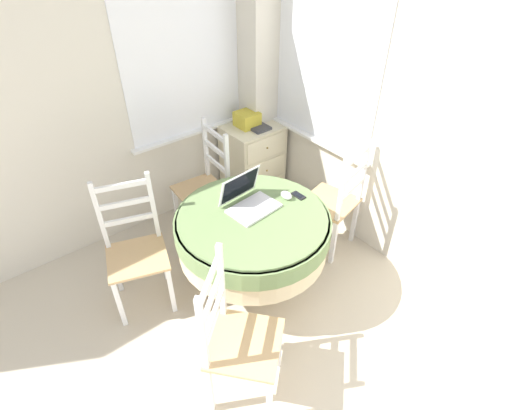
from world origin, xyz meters
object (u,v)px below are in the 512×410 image
(storage_box, at_px, (247,119))
(corner_cabinet, at_px, (253,160))
(round_dining_table, at_px, (253,231))
(dining_chair_left_flank, at_px, (136,251))
(dining_chair_near_back_window, at_px, (205,187))
(book_on_cabinet, at_px, (258,127))
(laptop, at_px, (249,200))
(cell_phone, at_px, (298,195))
(computer_mouse, at_px, (286,195))
(dining_chair_near_right_window, at_px, (335,202))
(dining_chair_camera_near, at_px, (237,340))

(storage_box, bearing_deg, corner_cabinet, -31.52)
(round_dining_table, height_order, dining_chair_left_flank, dining_chair_left_flank)
(dining_chair_near_back_window, xyz_separation_m, book_on_cabinet, (0.70, 0.15, 0.30))
(dining_chair_near_back_window, relative_size, corner_cabinet, 1.33)
(dining_chair_left_flank, relative_size, storage_box, 5.13)
(corner_cabinet, bearing_deg, round_dining_table, -128.09)
(laptop, height_order, corner_cabinet, laptop)
(round_dining_table, relative_size, cell_phone, 10.02)
(storage_box, bearing_deg, book_on_cabinet, -63.08)
(computer_mouse, xyz_separation_m, dining_chair_near_back_window, (-0.20, 0.81, -0.28))
(computer_mouse, relative_size, dining_chair_near_right_window, 0.10)
(round_dining_table, bearing_deg, dining_chair_left_flank, 147.56)
(round_dining_table, bearing_deg, cell_phone, -4.05)
(corner_cabinet, bearing_deg, cell_phone, -110.87)
(dining_chair_near_back_window, relative_size, book_on_cabinet, 4.69)
(corner_cabinet, bearing_deg, dining_chair_camera_near, -130.47)
(dining_chair_left_flank, height_order, corner_cabinet, dining_chair_left_flank)
(dining_chair_near_right_window, bearing_deg, dining_chair_left_flank, 162.60)
(computer_mouse, height_order, corner_cabinet, computer_mouse)
(corner_cabinet, bearing_deg, dining_chair_near_back_window, -162.64)
(round_dining_table, bearing_deg, storage_box, 54.12)
(dining_chair_near_back_window, xyz_separation_m, dining_chair_left_flank, (-0.83, -0.37, 0.00))
(round_dining_table, relative_size, dining_chair_camera_near, 1.08)
(dining_chair_near_back_window, xyz_separation_m, storage_box, (0.65, 0.24, 0.36))
(dining_chair_camera_near, xyz_separation_m, book_on_cabinet, (1.40, 1.56, 0.30))
(laptop, xyz_separation_m, dining_chair_left_flank, (-0.75, 0.35, -0.30))
(laptop, height_order, dining_chair_near_right_window, dining_chair_near_right_window)
(book_on_cabinet, bearing_deg, computer_mouse, -117.58)
(dining_chair_camera_near, distance_m, storage_box, 2.16)
(round_dining_table, bearing_deg, dining_chair_camera_near, -134.29)
(laptop, height_order, dining_chair_near_back_window, dining_chair_near_back_window)
(laptop, bearing_deg, cell_phone, -19.56)
(dining_chair_near_back_window, bearing_deg, round_dining_table, -98.14)
(cell_phone, relative_size, dining_chair_near_back_window, 0.11)
(computer_mouse, bearing_deg, corner_cabinet, 64.37)
(dining_chair_near_back_window, bearing_deg, cell_phone, -71.17)
(corner_cabinet, bearing_deg, dining_chair_near_right_window, -88.77)
(laptop, xyz_separation_m, dining_chair_near_back_window, (0.07, 0.72, -0.30))
(dining_chair_near_right_window, distance_m, book_on_cabinet, 1.05)
(dining_chair_left_flank, height_order, book_on_cabinet, dining_chair_left_flank)
(round_dining_table, distance_m, book_on_cabinet, 1.28)
(cell_phone, height_order, dining_chair_left_flank, dining_chair_left_flank)
(round_dining_table, relative_size, dining_chair_near_back_window, 1.08)
(laptop, height_order, storage_box, laptop)
(dining_chair_camera_near, relative_size, storage_box, 5.13)
(laptop, height_order, dining_chair_left_flank, dining_chair_left_flank)
(computer_mouse, distance_m, dining_chair_left_flank, 1.15)
(dining_chair_camera_near, bearing_deg, book_on_cabinet, 48.12)
(computer_mouse, bearing_deg, storage_box, 66.90)
(dining_chair_left_flank, height_order, storage_box, dining_chair_left_flank)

